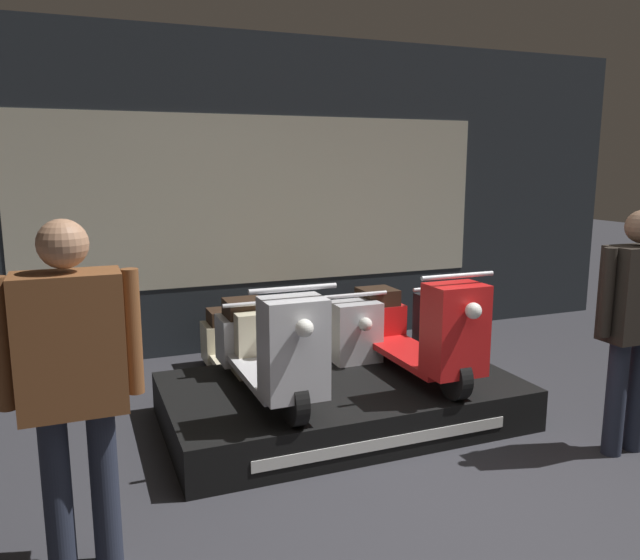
{
  "coord_description": "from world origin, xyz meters",
  "views": [
    {
      "loc": [
        -1.85,
        -2.5,
        1.93
      ],
      "look_at": [
        -0.02,
        2.1,
        1.0
      ],
      "focal_mm": 35.0,
      "sensor_mm": 36.0,
      "label": 1
    }
  ],
  "objects_px": {
    "scooter_backrow_0": "(241,349)",
    "person_right_browsing": "(634,314)",
    "scooter_display_right": "(414,330)",
    "scooter_backrow_1": "(329,339)",
    "scooter_backrow_2": "(408,330)",
    "person_left_browsing": "(72,369)",
    "scooter_display_left": "(268,347)"
  },
  "relations": [
    {
      "from": "scooter_display_left",
      "to": "person_left_browsing",
      "type": "bearing_deg",
      "value": -137.91
    },
    {
      "from": "scooter_backrow_1",
      "to": "person_right_browsing",
      "type": "height_order",
      "value": "person_right_browsing"
    },
    {
      "from": "person_right_browsing",
      "to": "person_left_browsing",
      "type": "bearing_deg",
      "value": 180.0
    },
    {
      "from": "scooter_backrow_1",
      "to": "scooter_backrow_2",
      "type": "distance_m",
      "value": 0.82
    },
    {
      "from": "scooter_backrow_0",
      "to": "person_right_browsing",
      "type": "bearing_deg",
      "value": -46.0
    },
    {
      "from": "person_left_browsing",
      "to": "scooter_backrow_2",
      "type": "bearing_deg",
      "value": 35.93
    },
    {
      "from": "scooter_backrow_0",
      "to": "scooter_backrow_2",
      "type": "relative_size",
      "value": 1.0
    },
    {
      "from": "scooter_display_left",
      "to": "person_right_browsing",
      "type": "relative_size",
      "value": 0.99
    },
    {
      "from": "scooter_backrow_2",
      "to": "scooter_display_right",
      "type": "bearing_deg",
      "value": -117.92
    },
    {
      "from": "scooter_display_left",
      "to": "scooter_backrow_0",
      "type": "bearing_deg",
      "value": 86.14
    },
    {
      "from": "scooter_display_right",
      "to": "scooter_backrow_0",
      "type": "relative_size",
      "value": 1.0
    },
    {
      "from": "scooter_backrow_0",
      "to": "scooter_backrow_2",
      "type": "xyz_separation_m",
      "value": [
        1.64,
        0.0,
        0.0
      ]
    },
    {
      "from": "scooter_backrow_1",
      "to": "scooter_display_left",
      "type": "bearing_deg",
      "value": -131.25
    },
    {
      "from": "scooter_display_right",
      "to": "scooter_backrow_0",
      "type": "xyz_separation_m",
      "value": [
        -1.11,
        1.02,
        -0.31
      ]
    },
    {
      "from": "scooter_display_left",
      "to": "scooter_display_right",
      "type": "bearing_deg",
      "value": 0.0
    },
    {
      "from": "scooter_display_right",
      "to": "scooter_backrow_2",
      "type": "xyz_separation_m",
      "value": [
        0.54,
        1.02,
        -0.31
      ]
    },
    {
      "from": "scooter_display_left",
      "to": "person_left_browsing",
      "type": "xyz_separation_m",
      "value": [
        -1.26,
        -1.14,
        0.35
      ]
    },
    {
      "from": "scooter_backrow_0",
      "to": "person_right_browsing",
      "type": "xyz_separation_m",
      "value": [
        2.08,
        -2.16,
        0.61
      ]
    },
    {
      "from": "person_right_browsing",
      "to": "scooter_display_right",
      "type": "bearing_deg",
      "value": 130.57
    },
    {
      "from": "scooter_backrow_1",
      "to": "person_left_browsing",
      "type": "xyz_separation_m",
      "value": [
        -2.15,
        -2.16,
        0.67
      ]
    },
    {
      "from": "scooter_display_right",
      "to": "person_right_browsing",
      "type": "bearing_deg",
      "value": -49.43
    },
    {
      "from": "scooter_backrow_2",
      "to": "person_right_browsing",
      "type": "bearing_deg",
      "value": -78.52
    },
    {
      "from": "scooter_backrow_1",
      "to": "person_right_browsing",
      "type": "xyz_separation_m",
      "value": [
        1.26,
        -2.16,
        0.61
      ]
    },
    {
      "from": "scooter_display_right",
      "to": "scooter_backrow_0",
      "type": "distance_m",
      "value": 1.53
    },
    {
      "from": "person_right_browsing",
      "to": "scooter_backrow_1",
      "type": "bearing_deg",
      "value": 120.31
    },
    {
      "from": "scooter_display_left",
      "to": "scooter_backrow_2",
      "type": "height_order",
      "value": "scooter_display_left"
    },
    {
      "from": "scooter_backrow_0",
      "to": "scooter_backrow_2",
      "type": "bearing_deg",
      "value": 0.0
    },
    {
      "from": "scooter_display_right",
      "to": "scooter_backrow_1",
      "type": "bearing_deg",
      "value": 105.62
    },
    {
      "from": "scooter_display_right",
      "to": "person_right_browsing",
      "type": "relative_size",
      "value": 0.99
    },
    {
      "from": "scooter_backrow_1",
      "to": "person_right_browsing",
      "type": "bearing_deg",
      "value": -59.69
    },
    {
      "from": "scooter_display_right",
      "to": "scooter_backrow_2",
      "type": "bearing_deg",
      "value": 62.08
    },
    {
      "from": "scooter_display_left",
      "to": "scooter_backrow_0",
      "type": "xyz_separation_m",
      "value": [
        0.07,
        1.02,
        -0.31
      ]
    }
  ]
}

